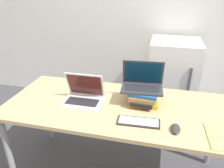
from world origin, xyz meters
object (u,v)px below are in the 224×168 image
(mini_fridge, at_px, (171,82))
(mouse, at_px, (175,129))
(laptop_left, at_px, (84,96))
(laptop_on_books, at_px, (142,83))
(book_stack, at_px, (144,96))
(wireless_keyboard, at_px, (138,122))
(notepad, at_px, (223,137))

(mini_fridge, bearing_deg, mouse, -90.19)
(laptop_left, height_order, mouse, laptop_left)
(laptop_on_books, bearing_deg, mouse, -52.28)
(mouse, bearing_deg, book_stack, 127.54)
(laptop_left, distance_m, mini_fridge, 1.31)
(laptop_on_books, height_order, wireless_keyboard, laptop_on_books)
(mini_fridge, bearing_deg, book_stack, -104.57)
(mini_fridge, bearing_deg, laptop_left, -124.52)
(wireless_keyboard, bearing_deg, laptop_on_books, 93.48)
(notepad, bearing_deg, wireless_keyboard, 176.39)
(mini_fridge, bearing_deg, notepad, -77.48)
(notepad, bearing_deg, laptop_left, 167.39)
(book_stack, distance_m, notepad, 0.63)
(mouse, height_order, mini_fridge, mini_fridge)
(book_stack, height_order, mini_fridge, mini_fridge)
(mini_fridge, bearing_deg, laptop_on_books, -106.19)
(laptop_on_books, height_order, mouse, laptop_on_books)
(mouse, bearing_deg, laptop_on_books, 127.72)
(book_stack, height_order, mouse, book_stack)
(laptop_left, relative_size, mini_fridge, 0.31)
(wireless_keyboard, bearing_deg, mouse, -6.84)
(laptop_on_books, bearing_deg, wireless_keyboard, -86.52)
(mouse, bearing_deg, notepad, -0.83)
(book_stack, bearing_deg, wireless_keyboard, -90.50)
(laptop_left, relative_size, mouse, 2.79)
(laptop_left, distance_m, notepad, 1.04)
(laptop_on_books, bearing_deg, laptop_left, -164.90)
(wireless_keyboard, height_order, notepad, wireless_keyboard)
(book_stack, xyz_separation_m, notepad, (0.53, -0.32, -0.06))
(laptop_left, bearing_deg, notepad, -12.61)
(notepad, bearing_deg, book_stack, 148.82)
(laptop_on_books, distance_m, wireless_keyboard, 0.35)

